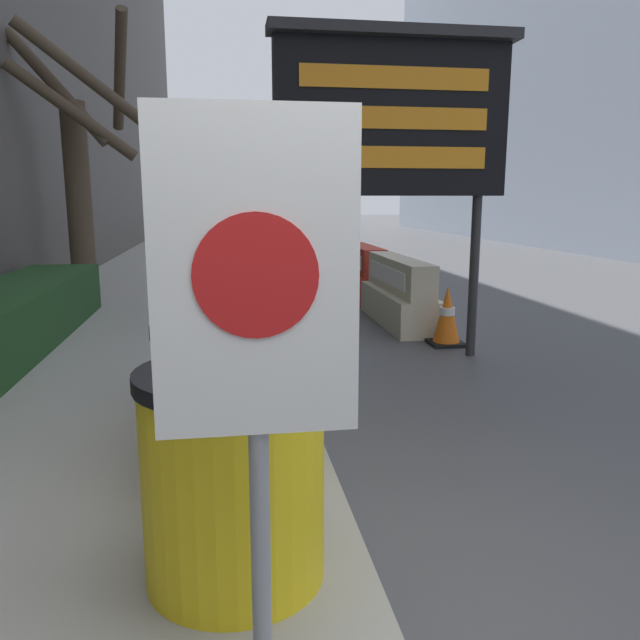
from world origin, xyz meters
The scene contains 15 objects.
bare_tree centered at (-2.63, 8.06, 2.17)m, with size 1.83×2.16×4.18m.
barrel_drum_foreground centered at (-0.57, 0.49, 0.59)m, with size 0.75×0.75×0.87m.
barrel_drum_middle centered at (-0.61, 1.40, 0.59)m, with size 0.75×0.75×0.87m.
barrel_drum_back centered at (-0.58, 2.30, 0.59)m, with size 0.75×0.75×0.87m.
warning_sign centered at (-0.50, -0.16, 1.34)m, with size 0.57×0.08×1.77m.
message_board centered at (1.09, 4.35, 2.44)m, with size 2.45×0.36×3.27m.
jersey_barrier_cream centered at (1.73, 6.17, 0.39)m, with size 0.57×2.16×0.88m.
jersey_barrier_red_striped centered at (1.73, 8.39, 0.39)m, with size 0.62×1.83×0.88m.
jersey_barrier_white centered at (1.73, 10.29, 0.40)m, with size 0.56×1.62×0.90m.
jersey_barrier_orange_far centered at (1.73, 12.15, 0.40)m, with size 0.58×1.73×0.92m.
traffic_cone_near centered at (1.94, 7.99, 0.39)m, with size 0.45×0.45×0.80m.
traffic_cone_mid centered at (1.92, 4.85, 0.34)m, with size 0.39×0.39×0.69m.
traffic_cone_far centered at (1.40, 12.22, 0.39)m, with size 0.44×0.44×0.79m.
traffic_light_near_curb centered at (0.50, 15.62, 2.55)m, with size 0.28×0.44×3.50m.
pedestrian_worker centered at (1.33, 9.35, 1.07)m, with size 0.46×0.55×1.82m.
Camera 1 is at (-0.59, -1.86, 1.67)m, focal length 35.00 mm.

